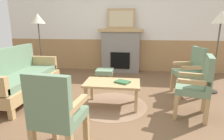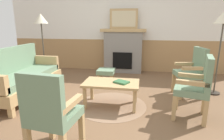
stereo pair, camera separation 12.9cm
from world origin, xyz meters
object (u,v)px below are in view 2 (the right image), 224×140
Objects in this scene: fireplace at (123,50)px; floor_lamp_by_couch at (41,23)px; armchair_near_fireplace at (192,70)px; framed_picture at (124,19)px; book_on_table at (121,82)px; footstool at (106,72)px; floor_lamp_by_chairs at (224,22)px; armchair_by_window_left at (197,85)px; couch at (23,77)px; armchair_front_left at (51,111)px; coffee_table at (111,85)px.

floor_lamp_by_couch reaches higher than fireplace.
fireplace is 2.30m from armchair_near_fireplace.
framed_picture is 3.35× the size of book_on_table.
book_on_table is at bearing -84.39° from framed_picture.
footstool is 0.24× the size of floor_lamp_by_couch.
armchair_near_fireplace is at bearing -11.84° from floor_lamp_by_couch.
floor_lamp_by_chairs is at bearing 20.77° from armchair_near_fireplace.
couch is at bearing 173.21° from armchair_by_window_left.
floor_lamp_by_chairs reaches higher than armchair_front_left.
book_on_table is 0.24× the size of armchair_front_left.
coffee_table is 0.98× the size of armchair_by_window_left.
couch is 3.38m from armchair_near_fireplace.
armchair_near_fireplace is at bearing -14.23° from footstool.
armchair_near_fireplace is at bearing 29.45° from book_on_table.
fireplace is at bearing 52.15° from couch.
framed_picture reaches higher than couch.
framed_picture is 3.96m from armchair_front_left.
fireplace is 0.72× the size of couch.
framed_picture is 0.82× the size of armchair_by_window_left.
book_on_table is (0.24, -2.43, -1.10)m from framed_picture.
armchair_near_fireplace is 3.78m from floor_lamp_by_couch.
floor_lamp_by_couch is (-2.08, 1.49, 1.06)m from coffee_table.
coffee_table is 1.37m from armchair_by_window_left.
coffee_table is 0.57× the size of floor_lamp_by_couch.
floor_lamp_by_couch is at bearing 172.29° from floor_lamp_by_chairs.
couch is (-1.76, -2.27, -0.26)m from fireplace.
armchair_near_fireplace is 2.86m from armchair_front_left.
coffee_table is 0.98× the size of armchair_near_fireplace.
armchair_front_left is at bearing -132.02° from armchair_near_fireplace.
book_on_table is at bearing 66.86° from armchair_front_left.
fireplace is 1.33× the size of armchair_near_fireplace.
book_on_table is at bearing 169.77° from armchair_by_window_left.
book_on_table is at bearing -150.55° from armchair_near_fireplace.
fireplace reaches higher than armchair_by_window_left.
book_on_table reaches higher than coffee_table.
floor_lamp_by_couch is (-2.26, 1.50, 1.00)m from book_on_table.
armchair_near_fireplace reaches higher than footstool.
armchair_near_fireplace is at bearing 80.43° from armchair_by_window_left.
floor_lamp_by_chairs is (1.84, 0.95, 1.00)m from book_on_table.
coffee_table is 1.46m from armchair_front_left.
book_on_table is at bearing -4.76° from couch.
coffee_table is 1.68m from armchair_near_fireplace.
floor_lamp_by_couch is 1.00× the size of floor_lamp_by_chairs.
floor_lamp_by_couch is at bearing 170.74° from footstool.
framed_picture is 2.51m from armchair_near_fireplace.
couch is 2.10m from armchair_front_left.
armchair_near_fireplace is (1.57, -1.68, -0.11)m from fireplace.
armchair_front_left is 0.58× the size of floor_lamp_by_chairs.
couch is (-1.76, -2.27, -1.16)m from framed_picture.
armchair_by_window_left is (3.16, -0.38, 0.14)m from couch.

